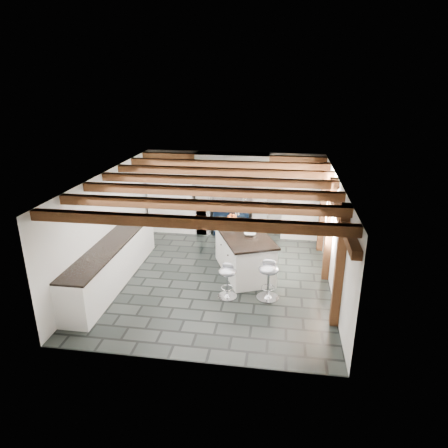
# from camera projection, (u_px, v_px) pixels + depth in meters

# --- Properties ---
(ground) EXTENTS (6.00, 6.00, 0.00)m
(ground) POSITION_uv_depth(u_px,v_px,m) (217.00, 275.00, 9.12)
(ground) COLOR black
(ground) RESTS_ON ground
(room_shell) EXTENTS (6.00, 6.03, 6.00)m
(room_shell) POSITION_uv_depth(u_px,v_px,m) (202.00, 210.00, 10.15)
(room_shell) COLOR white
(room_shell) RESTS_ON ground
(range_cooker) EXTENTS (1.00, 0.63, 0.99)m
(range_cooker) POSITION_uv_depth(u_px,v_px,m) (232.00, 218.00, 11.45)
(range_cooker) COLOR black
(range_cooker) RESTS_ON ground
(kitchen_island) EXTENTS (1.65, 2.13, 1.25)m
(kitchen_island) POSITION_uv_depth(u_px,v_px,m) (244.00, 253.00, 9.11)
(kitchen_island) COLOR white
(kitchen_island) RESTS_ON ground
(bar_stool_near) EXTENTS (0.46, 0.46, 0.84)m
(bar_stool_near) POSITION_uv_depth(u_px,v_px,m) (268.00, 275.00, 7.98)
(bar_stool_near) COLOR silver
(bar_stool_near) RESTS_ON ground
(bar_stool_far) EXTENTS (0.43, 0.43, 0.74)m
(bar_stool_far) POSITION_uv_depth(u_px,v_px,m) (228.00, 277.00, 8.05)
(bar_stool_far) COLOR silver
(bar_stool_far) RESTS_ON ground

